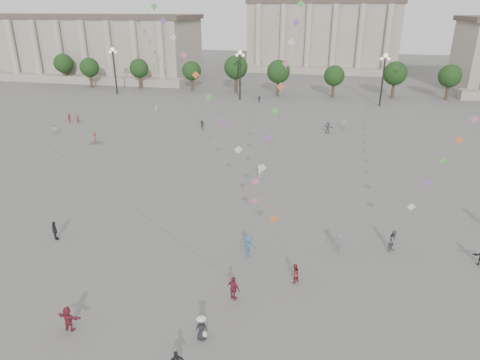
# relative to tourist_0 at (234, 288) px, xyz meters

# --- Properties ---
(ground) EXTENTS (360.00, 360.00, 0.00)m
(ground) POSITION_rel_tourist_0_xyz_m (-0.06, -1.39, -0.93)
(ground) COLOR #5E5B58
(ground) RESTS_ON ground
(hall_west) EXTENTS (84.00, 26.22, 17.20)m
(hall_west) POSITION_rel_tourist_0_xyz_m (-75.06, 92.50, 7.50)
(hall_west) COLOR gray
(hall_west) RESTS_ON ground
(hall_central) EXTENTS (48.30, 34.30, 35.50)m
(hall_central) POSITION_rel_tourist_0_xyz_m (-0.06, 127.83, 13.31)
(hall_central) COLOR gray
(hall_central) RESTS_ON ground
(tree_row) EXTENTS (137.12, 5.12, 8.00)m
(tree_row) POSITION_rel_tourist_0_xyz_m (-0.06, 76.61, 4.47)
(tree_row) COLOR #3A291D
(tree_row) RESTS_ON ground
(lamp_post_far_west) EXTENTS (2.00, 0.90, 10.65)m
(lamp_post_far_west) POSITION_rel_tourist_0_xyz_m (-45.06, 68.61, 6.43)
(lamp_post_far_west) COLOR #262628
(lamp_post_far_west) RESTS_ON ground
(lamp_post_mid_west) EXTENTS (2.00, 0.90, 10.65)m
(lamp_post_mid_west) POSITION_rel_tourist_0_xyz_m (-15.06, 68.61, 6.43)
(lamp_post_mid_west) COLOR #262628
(lamp_post_mid_west) RESTS_ON ground
(lamp_post_mid_east) EXTENTS (2.00, 0.90, 10.65)m
(lamp_post_mid_east) POSITION_rel_tourist_0_xyz_m (14.94, 68.61, 6.43)
(lamp_post_mid_east) COLOR #262628
(lamp_post_mid_east) RESTS_ON ground
(person_crowd_0) EXTENTS (0.94, 0.74, 1.49)m
(person_crowd_0) POSITION_rel_tourist_0_xyz_m (-10.32, 66.61, -0.18)
(person_crowd_0) COLOR #2F4C6A
(person_crowd_0) RESTS_ON ground
(person_crowd_1) EXTENTS (1.03, 1.01, 1.67)m
(person_crowd_1) POSITION_rel_tourist_0_xyz_m (-38.44, 34.92, -0.09)
(person_crowd_1) COLOR beige
(person_crowd_1) RESTS_ON ground
(person_crowd_2) EXTENTS (0.67, 1.11, 1.69)m
(person_crowd_2) POSITION_rel_tourist_0_xyz_m (-40.39, 42.02, -0.08)
(person_crowd_2) COLOR maroon
(person_crowd_2) RESTS_ON ground
(person_crowd_4) EXTENTS (1.04, 1.57, 1.62)m
(person_crowd_4) POSITION_rel_tourist_0_xyz_m (7.58, 48.37, -0.11)
(person_crowd_4) COLOR silver
(person_crowd_4) RESTS_ON ground
(person_crowd_6) EXTENTS (1.27, 0.86, 1.82)m
(person_crowd_6) POSITION_rel_tourist_0_xyz_m (7.21, 8.08, -0.01)
(person_crowd_6) COLOR slate
(person_crowd_6) RESTS_ON ground
(person_crowd_10) EXTENTS (0.41, 0.59, 1.55)m
(person_crowd_10) POSITION_rel_tourist_0_xyz_m (-28.03, 52.17, -0.15)
(person_crowd_10) COLOR silver
(person_crowd_10) RESTS_ON ground
(person_crowd_12) EXTENTS (1.81, 1.27, 1.88)m
(person_crowd_12) POSITION_rel_tourist_0_xyz_m (5.05, 45.35, 0.02)
(person_crowd_12) COLOR slate
(person_crowd_12) RESTS_ON ground
(person_crowd_13) EXTENTS (0.70, 0.70, 1.64)m
(person_crowd_13) POSITION_rel_tourist_0_xyz_m (-2.44, 23.58, -0.11)
(person_crowd_13) COLOR silver
(person_crowd_13) RESTS_ON ground
(person_crowd_16) EXTENTS (1.08, 0.53, 1.78)m
(person_crowd_16) POSITION_rel_tourist_0_xyz_m (-15.73, 42.60, -0.03)
(person_crowd_16) COLOR #5E5D62
(person_crowd_16) RESTS_ON ground
(person_crowd_17) EXTENTS (1.06, 1.16, 1.57)m
(person_crowd_17) POSITION_rel_tourist_0_xyz_m (-29.64, 32.24, -0.14)
(person_crowd_17) COLOR #993329
(person_crowd_17) RESTS_ON ground
(person_crowd_18) EXTENTS (0.56, 0.37, 1.54)m
(person_crowd_18) POSITION_rel_tourist_0_xyz_m (-38.60, 41.88, -0.16)
(person_crowd_18) COLOR maroon
(person_crowd_18) RESTS_ON ground
(person_crowd_19) EXTENTS (0.72, 0.56, 1.75)m
(person_crowd_19) POSITION_rel_tourist_0_xyz_m (-3.62, 38.43, -0.05)
(person_crowd_19) COLOR slate
(person_crowd_19) RESTS_ON ground
(tourist_0) EXTENTS (1.17, 0.88, 1.85)m
(tourist_0) POSITION_rel_tourist_0_xyz_m (0.00, 0.00, 0.00)
(tourist_0) COLOR maroon
(tourist_0) RESTS_ON ground
(tourist_1) EXTENTS (1.11, 0.96, 1.79)m
(tourist_1) POSITION_rel_tourist_0_xyz_m (-17.55, 4.68, -0.03)
(tourist_1) COLOR black
(tourist_1) RESTS_ON ground
(tourist_2) EXTENTS (1.65, 0.59, 1.76)m
(tourist_2) POSITION_rel_tourist_0_xyz_m (-9.64, -5.38, -0.04)
(tourist_2) COLOR maroon
(tourist_2) RESTS_ON ground
(kite_flyer_0) EXTENTS (0.94, 0.97, 1.58)m
(kite_flyer_0) POSITION_rel_tourist_0_xyz_m (4.01, 2.99, -0.14)
(kite_flyer_0) COLOR maroon
(kite_flyer_0) RESTS_ON ground
(kite_flyer_1) EXTENTS (1.44, 1.20, 1.93)m
(kite_flyer_1) POSITION_rel_tourist_0_xyz_m (-0.14, 5.76, 0.04)
(kite_flyer_1) COLOR #36597B
(kite_flyer_1) RESTS_ON ground
(kite_flyer_2) EXTENTS (1.16, 1.18, 1.92)m
(kite_flyer_2) POSITION_rel_tourist_0_xyz_m (11.76, 9.38, 0.04)
(kite_flyer_2) COLOR #5C5C60
(kite_flyer_2) RESTS_ON ground
(hat_person) EXTENTS (0.84, 0.62, 1.69)m
(hat_person) POSITION_rel_tourist_0_xyz_m (-1.03, -4.28, -0.09)
(hat_person) COLOR black
(hat_person) RESTS_ON ground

